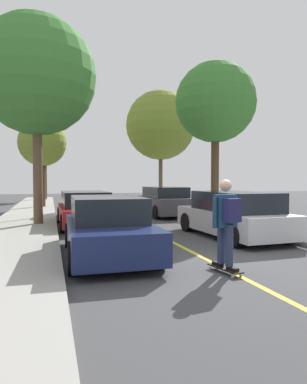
# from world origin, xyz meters

# --- Properties ---
(ground) EXTENTS (80.00, 80.00, 0.00)m
(ground) POSITION_xyz_m (0.00, 0.00, 0.00)
(ground) COLOR #424244
(center_line) EXTENTS (0.12, 39.20, 0.01)m
(center_line) POSITION_xyz_m (0.00, 4.00, 0.00)
(center_line) COLOR gold
(center_line) RESTS_ON ground
(parked_car_left_nearest) EXTENTS (1.96, 4.15, 1.39)m
(parked_car_left_nearest) POSITION_xyz_m (-2.08, 1.44, 0.67)
(parked_car_left_nearest) COLOR navy
(parked_car_left_nearest) RESTS_ON ground
(parked_car_left_near) EXTENTS (2.00, 4.36, 1.34)m
(parked_car_left_near) POSITION_xyz_m (-2.08, 6.92, 0.67)
(parked_car_left_near) COLOR maroon
(parked_car_left_near) RESTS_ON ground
(parked_car_right_nearest) EXTENTS (2.01, 4.53, 1.42)m
(parked_car_right_nearest) POSITION_xyz_m (2.08, 3.00, 0.70)
(parked_car_right_nearest) COLOR #B7B7BC
(parked_car_right_nearest) RESTS_ON ground
(parked_car_right_near) EXTENTS (2.02, 4.13, 1.44)m
(parked_car_right_near) POSITION_xyz_m (2.08, 9.65, 0.70)
(parked_car_right_near) COLOR #38383D
(parked_car_right_near) RESTS_ON ground
(street_tree_left_nearest) EXTENTS (4.42, 4.42, 7.74)m
(street_tree_left_nearest) POSITION_xyz_m (-3.79, 7.19, 5.66)
(street_tree_left_nearest) COLOR brown
(street_tree_left_nearest) RESTS_ON sidewalk_left
(street_tree_left_near) EXTENTS (2.93, 2.93, 5.43)m
(street_tree_left_near) POSITION_xyz_m (-3.79, 15.92, 4.07)
(street_tree_left_near) COLOR #4C3823
(street_tree_left_near) RESTS_ON sidewalk_left
(street_tree_left_far) EXTENTS (2.94, 2.94, 5.83)m
(street_tree_left_far) POSITION_xyz_m (-3.79, 24.43, 4.46)
(street_tree_left_far) COLOR brown
(street_tree_left_far) RESTS_ON sidewalk_left
(street_tree_right_nearest) EXTENTS (3.61, 3.61, 6.94)m
(street_tree_right_nearest) POSITION_xyz_m (3.79, 7.61, 5.24)
(street_tree_right_nearest) COLOR #4C3823
(street_tree_right_nearest) RESTS_ON sidewalk_right
(street_tree_right_near) EXTENTS (4.65, 4.65, 7.65)m
(street_tree_right_near) POSITION_xyz_m (3.79, 15.61, 5.45)
(street_tree_right_near) COLOR brown
(street_tree_right_near) RESTS_ON sidewalk_right
(fire_hydrant) EXTENTS (0.20, 0.20, 0.70)m
(fire_hydrant) POSITION_xyz_m (3.58, 6.79, 0.49)
(fire_hydrant) COLOR #B2140F
(fire_hydrant) RESTS_ON sidewalk_right
(streetlamp) EXTENTS (0.36, 0.24, 5.66)m
(streetlamp) POSITION_xyz_m (-3.83, 9.37, 3.37)
(streetlamp) COLOR #38383D
(streetlamp) RESTS_ON sidewalk_left
(skateboard) EXTENTS (0.37, 0.87, 0.10)m
(skateboard) POSITION_xyz_m (-0.16, -0.64, 0.09)
(skateboard) COLOR black
(skateboard) RESTS_ON ground
(skateboarder) EXTENTS (0.59, 0.71, 1.69)m
(skateboarder) POSITION_xyz_m (-0.15, -0.67, 1.05)
(skateboarder) COLOR black
(skateboarder) RESTS_ON skateboard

